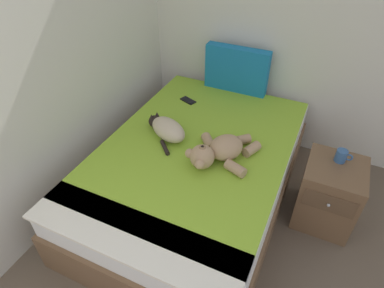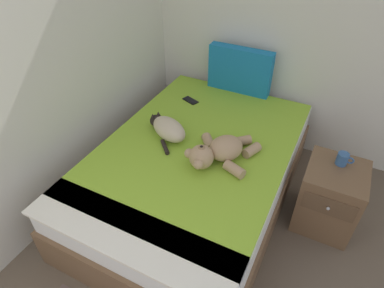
{
  "view_description": "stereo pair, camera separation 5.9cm",
  "coord_description": "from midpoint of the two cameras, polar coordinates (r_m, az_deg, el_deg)",
  "views": [
    {
      "loc": [
        1.7,
        0.91,
        2.13
      ],
      "look_at": [
        0.91,
        2.62,
        0.62
      ],
      "focal_mm": 30.38,
      "sensor_mm": 36.0,
      "label": 1
    },
    {
      "loc": [
        1.75,
        0.93,
        2.13
      ],
      "look_at": [
        0.91,
        2.62,
        0.62
      ],
      "focal_mm": 30.38,
      "sensor_mm": 36.0,
      "label": 2
    }
  ],
  "objects": [
    {
      "name": "teddy_bear",
      "position": [
        2.32,
        4.09,
        -1.21
      ],
      "size": [
        0.46,
        0.55,
        0.19
      ],
      "color": "tan",
      "rests_on": "bed"
    },
    {
      "name": "wall_back",
      "position": [
        2.98,
        26.64,
        19.7
      ],
      "size": [
        3.68,
        0.06,
        2.69
      ],
      "primitive_type": "cube",
      "color": "silver",
      "rests_on": "ground_plane"
    },
    {
      "name": "mug",
      "position": [
        2.57,
        24.17,
        -1.93
      ],
      "size": [
        0.12,
        0.08,
        0.09
      ],
      "color": "#33598C",
      "rests_on": "nightstand"
    },
    {
      "name": "bed",
      "position": [
        2.66,
        -0.06,
        -5.35
      ],
      "size": [
        1.4,
        2.09,
        0.57
      ],
      "color": "brown",
      "rests_on": "ground_plane"
    },
    {
      "name": "nightstand",
      "position": [
        2.72,
        22.24,
        -8.08
      ],
      "size": [
        0.42,
        0.48,
        0.55
      ],
      "color": "brown",
      "rests_on": "ground_plane"
    },
    {
      "name": "cell_phone",
      "position": [
        3.03,
        -1.26,
        7.66
      ],
      "size": [
        0.16,
        0.12,
        0.01
      ],
      "color": "black",
      "rests_on": "bed"
    },
    {
      "name": "cat",
      "position": [
        2.55,
        -5.11,
        2.67
      ],
      "size": [
        0.42,
        0.37,
        0.15
      ],
      "color": "#C6B293",
      "rests_on": "bed"
    },
    {
      "name": "patterned_cushion",
      "position": [
        3.14,
        7.28,
        12.83
      ],
      "size": [
        0.6,
        0.11,
        0.42
      ],
      "color": "#1972AD",
      "rests_on": "bed"
    }
  ]
}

